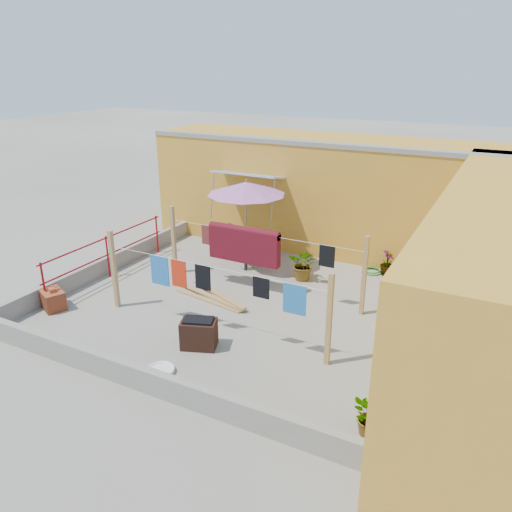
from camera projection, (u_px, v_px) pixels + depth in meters
name	position (u px, v px, depth m)	size (l,w,h in m)	color
ground	(244.00, 304.00, 11.40)	(80.00, 80.00, 0.00)	#9E998E
wall_back	(337.00, 194.00, 14.48)	(11.00, 3.27, 3.21)	gold
wall_right	(508.00, 284.00, 8.58)	(2.40, 9.00, 3.20)	gold
parapet_front	(141.00, 378.00, 8.36)	(8.30, 0.16, 0.44)	gray
parapet_left	(108.00, 264.00, 13.08)	(0.16, 7.30, 0.44)	gray
red_railing	(107.00, 250.00, 12.63)	(0.05, 4.20, 1.10)	maroon
clothesline_rig	(242.00, 251.00, 11.59)	(5.09, 2.35, 1.80)	tan
patio_umbrella	(246.00, 189.00, 12.65)	(2.45, 2.45, 2.42)	gray
outdoor_table	(237.00, 235.00, 13.74)	(1.87, 1.37, 0.79)	black
brick_stack	(53.00, 299.00, 11.14)	(0.71, 0.63, 0.51)	#A04324
lumber_pile	(213.00, 297.00, 11.60)	(2.07, 0.91, 0.13)	tan
brazier	(199.00, 333.00, 9.60)	(0.78, 0.65, 0.60)	black
white_basin	(161.00, 370.00, 8.88)	(0.51, 0.51, 0.09)	silver
water_jug_a	(419.00, 317.00, 10.50)	(0.23, 0.23, 0.35)	silver
water_jug_b	(408.00, 293.00, 11.59)	(0.23, 0.23, 0.36)	silver
green_hose	(372.00, 271.00, 13.13)	(0.51, 0.51, 0.07)	#1D7019
plant_back_a	(304.00, 264.00, 12.56)	(0.75, 0.65, 0.83)	#1E5E1A
plant_back_b	(387.00, 263.00, 12.86)	(0.37, 0.37, 0.67)	#1E5E1A
plant_right_a	(414.00, 294.00, 10.86)	(0.48, 0.33, 0.92)	#1E5E1A
plant_right_b	(397.00, 358.00, 8.70)	(0.38, 0.31, 0.70)	#1E5E1A
plant_right_c	(370.00, 419.00, 7.29)	(0.54, 0.47, 0.60)	#1E5E1A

